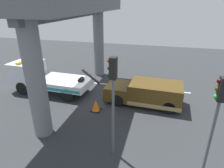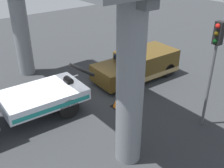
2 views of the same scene
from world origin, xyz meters
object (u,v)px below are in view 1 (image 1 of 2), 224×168
at_px(towed_van_green, 147,93).
at_px(traffic_cone_orange, 96,106).
at_px(tow_truck_white, 43,77).
at_px(traffic_light_near, 218,107).
at_px(traffic_light_far, 113,87).

relative_size(towed_van_green, traffic_cone_orange, 7.07).
relative_size(tow_truck_white, traffic_light_near, 1.72).
bearing_deg(traffic_cone_orange, towed_van_green, -149.19).
height_order(tow_truck_white, traffic_light_near, traffic_light_near).
distance_m(towed_van_green, traffic_light_near, 6.49).
bearing_deg(tow_truck_white, traffic_cone_orange, 159.40).
bearing_deg(tow_truck_white, traffic_light_far, 143.06).
distance_m(tow_truck_white, traffic_light_far, 9.16).
bearing_deg(traffic_light_near, tow_truck_white, -25.70).
distance_m(towed_van_green, traffic_cone_orange, 3.67).
bearing_deg(towed_van_green, tow_truck_white, -0.23).
bearing_deg(towed_van_green, traffic_light_far, 78.53).
bearing_deg(traffic_light_near, traffic_cone_orange, -29.65).
bearing_deg(traffic_cone_orange, traffic_light_near, 150.35).
height_order(traffic_light_near, traffic_cone_orange, traffic_light_near).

